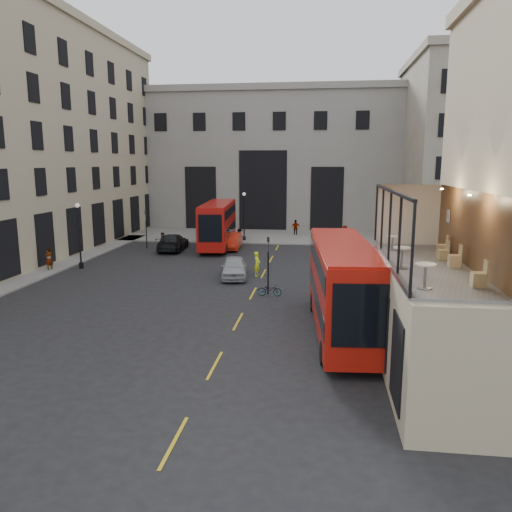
# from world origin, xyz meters

# --- Properties ---
(ground) EXTENTS (140.00, 140.00, 0.00)m
(ground) POSITION_xyz_m (0.00, 0.00, 0.00)
(ground) COLOR black
(ground) RESTS_ON ground
(host_frontage) EXTENTS (3.00, 11.00, 4.50)m
(host_frontage) POSITION_xyz_m (6.50, 0.00, 2.25)
(host_frontage) COLOR tan
(host_frontage) RESTS_ON ground
(cafe_floor) EXTENTS (3.00, 10.00, 0.10)m
(cafe_floor) POSITION_xyz_m (6.50, 0.00, 4.55)
(cafe_floor) COLOR slate
(cafe_floor) RESTS_ON host_frontage
(gateway) EXTENTS (35.00, 10.60, 18.00)m
(gateway) POSITION_xyz_m (-5.00, 47.99, 9.39)
(gateway) COLOR gray
(gateway) RESTS_ON ground
(building_right) EXTENTS (16.60, 18.60, 20.00)m
(building_right) POSITION_xyz_m (20.00, 39.97, 10.39)
(building_right) COLOR #A19A82
(building_right) RESTS_ON ground
(pavement_far) EXTENTS (40.00, 12.00, 0.12)m
(pavement_far) POSITION_xyz_m (-6.00, 38.00, 0.06)
(pavement_far) COLOR slate
(pavement_far) RESTS_ON ground
(traffic_light_near) EXTENTS (0.16, 0.20, 3.80)m
(traffic_light_near) POSITION_xyz_m (-1.00, 12.00, 2.42)
(traffic_light_near) COLOR black
(traffic_light_near) RESTS_ON ground
(traffic_light_far) EXTENTS (0.16, 0.20, 3.80)m
(traffic_light_far) POSITION_xyz_m (-15.00, 28.00, 2.42)
(traffic_light_far) COLOR black
(traffic_light_far) RESTS_ON ground
(street_lamp_a) EXTENTS (0.36, 0.36, 5.33)m
(street_lamp_a) POSITION_xyz_m (-17.00, 18.00, 2.39)
(street_lamp_a) COLOR black
(street_lamp_a) RESTS_ON ground
(street_lamp_b) EXTENTS (0.36, 0.36, 5.33)m
(street_lamp_b) POSITION_xyz_m (-6.00, 34.00, 2.39)
(street_lamp_b) COLOR black
(street_lamp_b) RESTS_ON ground
(bus_near) EXTENTS (3.50, 11.78, 4.64)m
(bus_near) POSITION_xyz_m (3.50, 4.84, 2.60)
(bus_near) COLOR #B3160C
(bus_near) RESTS_ON ground
(bus_far) EXTENTS (3.50, 11.54, 4.54)m
(bus_far) POSITION_xyz_m (-8.01, 29.66, 2.55)
(bus_far) COLOR #A9100B
(bus_far) RESTS_ON ground
(car_a) EXTENTS (2.54, 4.86, 1.58)m
(car_a) POSITION_xyz_m (-4.03, 16.36, 0.79)
(car_a) COLOR #A4A8AC
(car_a) RESTS_ON ground
(car_b) EXTENTS (2.00, 5.00, 1.62)m
(car_b) POSITION_xyz_m (-6.47, 28.76, 0.81)
(car_b) COLOR #B9220B
(car_b) RESTS_ON ground
(car_c) EXTENTS (2.63, 5.74, 1.63)m
(car_c) POSITION_xyz_m (-12.06, 27.24, 0.81)
(car_c) COLOR black
(car_c) RESTS_ON ground
(bicycle) EXTENTS (1.55, 0.55, 0.81)m
(bicycle) POSITION_xyz_m (-0.85, 11.54, 0.41)
(bicycle) COLOR gray
(bicycle) RESTS_ON ground
(cyclist) EXTENTS (0.59, 0.76, 1.87)m
(cyclist) POSITION_xyz_m (-2.39, 17.13, 0.94)
(cyclist) COLOR #E7FF1A
(cyclist) RESTS_ON ground
(pedestrian_a) EXTENTS (1.07, 0.96, 1.80)m
(pedestrian_a) POSITION_xyz_m (-12.91, 26.87, 0.90)
(pedestrian_a) COLOR gray
(pedestrian_a) RESTS_ON ground
(pedestrian_b) EXTENTS (1.18, 1.12, 1.61)m
(pedestrian_b) POSITION_xyz_m (-6.20, 32.14, 0.81)
(pedestrian_b) COLOR gray
(pedestrian_b) RESTS_ON ground
(pedestrian_c) EXTENTS (1.20, 0.71, 1.91)m
(pedestrian_c) POSITION_xyz_m (-0.60, 38.72, 0.95)
(pedestrian_c) COLOR gray
(pedestrian_c) RESTS_ON ground
(pedestrian_d) EXTENTS (0.75, 1.00, 1.85)m
(pedestrian_d) POSITION_xyz_m (4.93, 34.37, 0.93)
(pedestrian_d) COLOR gray
(pedestrian_d) RESTS_ON ground
(pedestrian_e) EXTENTS (0.68, 0.82, 1.90)m
(pedestrian_e) POSITION_xyz_m (-19.00, 16.66, 0.95)
(pedestrian_e) COLOR gray
(pedestrian_e) RESTS_ON ground
(cafe_table_near) EXTENTS (0.65, 0.65, 0.81)m
(cafe_table_near) POSITION_xyz_m (5.65, -3.77, 5.13)
(cafe_table_near) COLOR white
(cafe_table_near) RESTS_ON cafe_floor
(cafe_table_mid) EXTENTS (0.65, 0.65, 0.82)m
(cafe_table_mid) POSITION_xyz_m (5.39, -0.73, 5.14)
(cafe_table_mid) COLOR silver
(cafe_table_mid) RESTS_ON cafe_floor
(cafe_table_far) EXTENTS (0.53, 0.53, 0.66)m
(cafe_table_far) POSITION_xyz_m (5.59, 3.26, 5.04)
(cafe_table_far) COLOR white
(cafe_table_far) RESTS_ON cafe_floor
(cafe_chair_a) EXTENTS (0.45, 0.45, 0.88)m
(cafe_chair_a) POSITION_xyz_m (7.42, -3.31, 4.87)
(cafe_chair_a) COLOR tan
(cafe_chair_a) RESTS_ON cafe_floor
(cafe_chair_b) EXTENTS (0.44, 0.44, 0.86)m
(cafe_chair_b) POSITION_xyz_m (7.47, -0.14, 4.86)
(cafe_chair_b) COLOR tan
(cafe_chair_b) RESTS_ON cafe_floor
(cafe_chair_c) EXTENTS (0.44, 0.44, 0.80)m
(cafe_chair_c) POSITION_xyz_m (7.34, 1.22, 4.84)
(cafe_chair_c) COLOR tan
(cafe_chair_c) RESTS_ON cafe_floor
(cafe_chair_d) EXTENTS (0.43, 0.43, 0.84)m
(cafe_chair_d) POSITION_xyz_m (7.60, 2.41, 4.86)
(cafe_chair_d) COLOR tan
(cafe_chair_d) RESTS_ON cafe_floor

